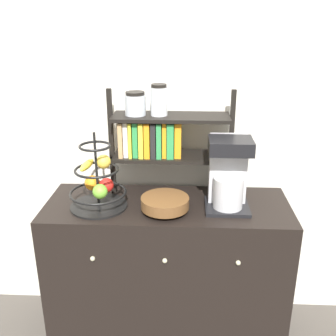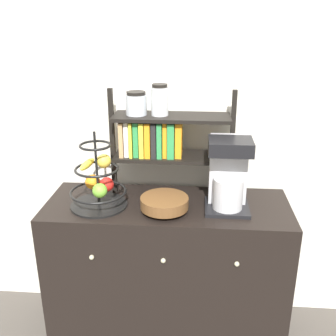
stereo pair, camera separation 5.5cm
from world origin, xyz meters
The scene contains 6 objects.
wall_back centered at (0.00, 0.51, 1.30)m, with size 7.00×0.05×2.60m, color silver.
sideboard centered at (0.00, 0.23, 0.41)m, with size 1.24×0.48×0.81m.
coffee_maker centered at (0.30, 0.22, 0.99)m, with size 0.22×0.21×0.36m.
fruit_stand centered at (-0.34, 0.19, 0.94)m, with size 0.28×0.28×0.39m.
wooden_bowl centered at (-0.01, 0.15, 0.86)m, with size 0.23×0.23×0.08m.
shelf_hutch centered at (-0.06, 0.36, 1.15)m, with size 0.64×0.20×0.58m.
Camera 2 is at (0.15, -1.56, 1.70)m, focal length 42.00 mm.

